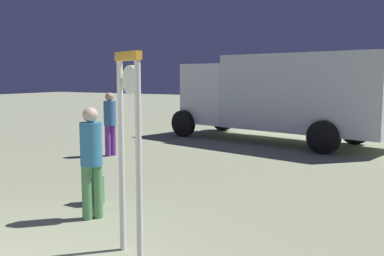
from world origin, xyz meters
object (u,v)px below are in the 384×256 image
(standing_clock, at_px, (130,136))
(backpack, at_px, (94,190))
(box_truck_near, at_px, (284,94))
(person_near_clock, at_px, (91,157))
(person_distant, at_px, (110,121))

(standing_clock, bearing_deg, backpack, 143.05)
(standing_clock, relative_size, box_truck_near, 0.32)
(person_near_clock, relative_size, backpack, 3.51)
(person_near_clock, bearing_deg, person_distant, 127.15)
(backpack, relative_size, person_distant, 0.28)
(person_distant, bearing_deg, backpack, -53.46)
(standing_clock, bearing_deg, person_distant, 132.12)
(standing_clock, xyz_separation_m, box_truck_near, (-1.18, 9.38, 0.13))
(standing_clock, xyz_separation_m, person_distant, (-4.39, 4.85, -0.48))
(person_near_clock, relative_size, box_truck_near, 0.22)
(backpack, bearing_deg, box_truck_near, 85.61)
(standing_clock, distance_m, backpack, 2.53)
(box_truck_near, bearing_deg, person_near_clock, -90.81)
(person_distant, bearing_deg, standing_clock, -47.88)
(person_distant, relative_size, box_truck_near, 0.22)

